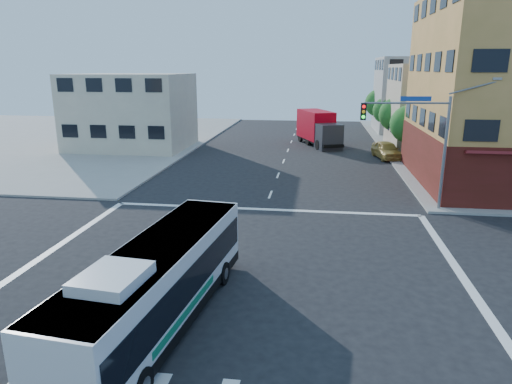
# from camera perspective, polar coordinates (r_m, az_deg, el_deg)

# --- Properties ---
(ground) EXTENTS (120.00, 120.00, 0.00)m
(ground) POSITION_cam_1_polar(r_m,az_deg,el_deg) (19.94, -2.22, -10.32)
(ground) COLOR black
(ground) RESTS_ON ground
(sidewalk_nw) EXTENTS (50.00, 50.00, 0.15)m
(sidewalk_nw) POSITION_cam_1_polar(r_m,az_deg,el_deg) (65.64, -28.02, 6.02)
(sidewalk_nw) COLOR gray
(sidewalk_nw) RESTS_ON ground
(building_east_near) EXTENTS (12.06, 10.06, 9.00)m
(building_east_near) POSITION_cam_1_polar(r_m,az_deg,el_deg) (53.64, 23.03, 9.69)
(building_east_near) COLOR tan
(building_east_near) RESTS_ON ground
(building_east_far) EXTENTS (12.06, 10.06, 10.00)m
(building_east_far) POSITION_cam_1_polar(r_m,az_deg,el_deg) (67.20, 20.05, 11.29)
(building_east_far) COLOR #9E9E99
(building_east_far) RESTS_ON ground
(building_west) EXTENTS (12.06, 10.06, 8.00)m
(building_west) POSITION_cam_1_polar(r_m,az_deg,el_deg) (51.99, -15.32, 9.65)
(building_west) COLOR beige
(building_west) RESTS_ON ground
(signal_mast_ne) EXTENTS (7.91, 1.13, 8.07)m
(signal_mast_ne) POSITION_cam_1_polar(r_m,az_deg,el_deg) (29.15, 19.56, 7.25)
(signal_mast_ne) COLOR slate
(signal_mast_ne) RESTS_ON ground
(street_tree_a) EXTENTS (3.60, 3.60, 5.53)m
(street_tree_a) POSITION_cam_1_polar(r_m,az_deg,el_deg) (46.71, 18.72, 8.30)
(street_tree_a) COLOR #3D2816
(street_tree_a) RESTS_ON ground
(street_tree_b) EXTENTS (3.80, 3.80, 5.79)m
(street_tree_b) POSITION_cam_1_polar(r_m,az_deg,el_deg) (54.54, 17.22, 9.48)
(street_tree_b) COLOR #3D2816
(street_tree_b) RESTS_ON ground
(street_tree_c) EXTENTS (3.40, 3.40, 5.29)m
(street_tree_c) POSITION_cam_1_polar(r_m,az_deg,el_deg) (62.44, 16.05, 9.95)
(street_tree_c) COLOR #3D2816
(street_tree_c) RESTS_ON ground
(street_tree_d) EXTENTS (4.00, 4.00, 6.03)m
(street_tree_d) POSITION_cam_1_polar(r_m,az_deg,el_deg) (70.32, 15.19, 10.89)
(street_tree_d) COLOR #3D2816
(street_tree_d) RESTS_ON ground
(transit_bus) EXTENTS (3.51, 11.15, 3.25)m
(transit_bus) POSITION_cam_1_polar(r_m,az_deg,el_deg) (15.98, -12.00, -11.15)
(transit_bus) COLOR black
(transit_bus) RESTS_ON ground
(box_truck) EXTENTS (5.43, 8.85, 3.84)m
(box_truck) POSITION_cam_1_polar(r_m,az_deg,el_deg) (52.99, 7.84, 7.81)
(box_truck) COLOR #2A2A2F
(box_truck) RESTS_ON ground
(parked_car) EXTENTS (2.85, 5.18, 1.67)m
(parked_car) POSITION_cam_1_polar(r_m,az_deg,el_deg) (46.60, 16.01, 5.07)
(parked_car) COLOR #B6923E
(parked_car) RESTS_ON ground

